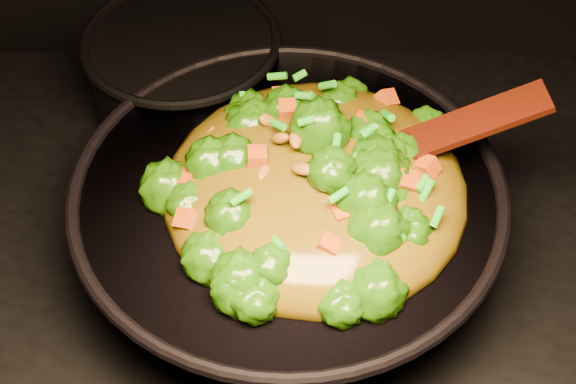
# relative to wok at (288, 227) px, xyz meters

# --- Properties ---
(wok) EXTENTS (0.58, 0.58, 0.13)m
(wok) POSITION_rel_wok_xyz_m (0.00, 0.00, 0.00)
(wok) COLOR black
(wok) RESTS_ON stovetop
(stir_fry) EXTENTS (0.32, 0.32, 0.11)m
(stir_fry) POSITION_rel_wok_xyz_m (0.03, -0.01, 0.12)
(stir_fry) COLOR #215906
(stir_fry) RESTS_ON wok
(spatula) EXTENTS (0.27, 0.08, 0.11)m
(spatula) POSITION_rel_wok_xyz_m (0.13, 0.02, 0.11)
(spatula) COLOR #320D03
(spatula) RESTS_ON wok
(back_pot) EXTENTS (0.31, 0.31, 0.13)m
(back_pot) POSITION_rel_wok_xyz_m (-0.13, 0.24, 0.00)
(back_pot) COLOR black
(back_pot) RESTS_ON stovetop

